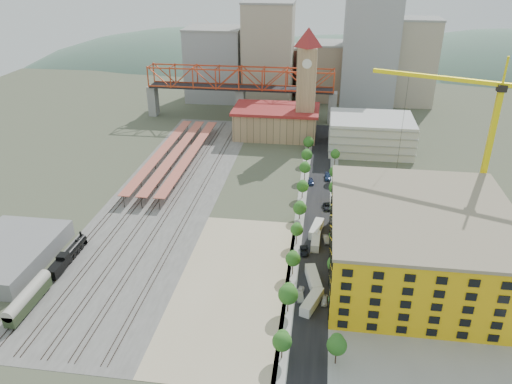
# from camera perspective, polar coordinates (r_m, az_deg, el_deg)

# --- Properties ---
(ground) EXTENTS (400.00, 400.00, 0.00)m
(ground) POSITION_cam_1_polar(r_m,az_deg,el_deg) (154.04, 0.96, -3.74)
(ground) COLOR #474C38
(ground) RESTS_ON ground
(ballast_strip) EXTENTS (36.00, 165.00, 0.06)m
(ballast_strip) POSITION_cam_1_polar(r_m,az_deg,el_deg) (176.44, -10.01, -0.08)
(ballast_strip) COLOR #605E59
(ballast_strip) RESTS_ON ground
(dirt_lot) EXTENTS (28.00, 67.00, 0.06)m
(dirt_lot) POSITION_cam_1_polar(r_m,az_deg,el_deg) (128.40, -2.62, -10.50)
(dirt_lot) COLOR tan
(dirt_lot) RESTS_ON ground
(street_asphalt) EXTENTS (12.00, 170.00, 0.06)m
(street_asphalt) POSITION_cam_1_polar(r_m,az_deg,el_deg) (166.36, 7.08, -1.55)
(street_asphalt) COLOR black
(street_asphalt) RESTS_ON ground
(sidewalk_west) EXTENTS (3.00, 170.00, 0.04)m
(sidewalk_west) POSITION_cam_1_polar(r_m,az_deg,el_deg) (166.46, 5.19, -1.43)
(sidewalk_west) COLOR gray
(sidewalk_west) RESTS_ON ground
(sidewalk_east) EXTENTS (3.00, 170.00, 0.04)m
(sidewalk_east) POSITION_cam_1_polar(r_m,az_deg,el_deg) (166.46, 8.97, -1.66)
(sidewalk_east) COLOR gray
(sidewalk_east) RESTS_ON ground
(construction_pad) EXTENTS (50.00, 90.00, 0.06)m
(construction_pad) POSITION_cam_1_polar(r_m,az_deg,el_deg) (139.23, 18.81, -8.84)
(construction_pad) COLOR gray
(construction_pad) RESTS_ON ground
(rail_tracks) EXTENTS (26.56, 160.00, 0.18)m
(rail_tracks) POSITION_cam_1_polar(r_m,az_deg,el_deg) (176.93, -10.56, -0.01)
(rail_tracks) COLOR #382B23
(rail_tracks) RESTS_ON ground
(platform_canopies) EXTENTS (16.00, 80.00, 4.12)m
(platform_canopies) POSITION_cam_1_polar(r_m,az_deg,el_deg) (200.30, -9.16, 4.44)
(platform_canopies) COLOR #AF5843
(platform_canopies) RESTS_ON ground
(station_hall) EXTENTS (38.00, 24.00, 13.10)m
(station_hall) POSITION_cam_1_polar(r_m,az_deg,el_deg) (226.85, 2.30, 8.05)
(station_hall) COLOR tan
(station_hall) RESTS_ON ground
(clock_tower) EXTENTS (12.00, 12.00, 52.00)m
(clock_tower) POSITION_cam_1_polar(r_m,az_deg,el_deg) (218.28, 5.83, 13.22)
(clock_tower) COLOR tan
(clock_tower) RESTS_ON ground
(parking_garage) EXTENTS (34.00, 26.00, 14.00)m
(parking_garage) POSITION_cam_1_polar(r_m,az_deg,el_deg) (215.30, 12.95, 6.50)
(parking_garage) COLOR silver
(parking_garage) RESTS_ON ground
(truss_bridge) EXTENTS (94.00, 9.60, 25.60)m
(truss_bridge) POSITION_cam_1_polar(r_m,az_deg,el_deg) (248.14, -1.80, 12.54)
(truss_bridge) COLOR gray
(truss_bridge) RESTS_ON ground
(construction_building) EXTENTS (44.60, 50.60, 18.80)m
(construction_building) POSITION_cam_1_polar(r_m,az_deg,el_deg) (133.72, 18.11, -5.48)
(construction_building) COLOR yellow
(construction_building) RESTS_ON ground
(warehouse) EXTENTS (22.00, 32.00, 5.00)m
(warehouse) POSITION_cam_1_polar(r_m,az_deg,el_deg) (150.84, -26.53, -6.38)
(warehouse) COLOR gray
(warehouse) RESTS_ON ground
(street_trees) EXTENTS (15.40, 124.40, 8.00)m
(street_trees) POSITION_cam_1_polar(r_m,az_deg,el_deg) (157.55, 6.98, -3.22)
(street_trees) COLOR #24601C
(street_trees) RESTS_ON ground
(skyline) EXTENTS (133.00, 46.00, 60.00)m
(skyline) POSITION_cam_1_polar(r_m,az_deg,el_deg) (280.48, 6.30, 14.79)
(skyline) COLOR #9EA0A3
(skyline) RESTS_ON ground
(distant_hills) EXTENTS (647.00, 264.00, 227.00)m
(distant_hills) POSITION_cam_1_polar(r_m,az_deg,el_deg) (423.65, 11.40, 3.82)
(distant_hills) COLOR #4C6B59
(distant_hills) RESTS_ON ground
(locomotive) EXTENTS (2.58, 19.92, 4.98)m
(locomotive) POSITION_cam_1_polar(r_m,az_deg,el_deg) (145.23, -20.59, -6.74)
(locomotive) COLOR black
(locomotive) RESTS_ON ground
(coach) EXTENTS (2.86, 16.60, 5.21)m
(coach) POSITION_cam_1_polar(r_m,az_deg,el_deg) (130.85, -24.61, -10.96)
(coach) COLOR #25351D
(coach) RESTS_ON ground
(tower_crane) EXTENTS (45.25, 19.39, 51.29)m
(tower_crane) POSITION_cam_1_polar(r_m,az_deg,el_deg) (154.66, 24.28, 6.87)
(tower_crane) COLOR yellow
(tower_crane) RESTS_ON ground
(site_trailer_a) EXTENTS (5.55, 9.80, 2.60)m
(site_trailer_a) POSITION_cam_1_polar(r_m,az_deg,el_deg) (121.43, 6.40, -12.36)
(site_trailer_a) COLOR silver
(site_trailer_a) RESTS_ON ground
(site_trailer_b) EXTENTS (4.72, 10.38, 2.75)m
(site_trailer_b) POSITION_cam_1_polar(r_m,az_deg,el_deg) (128.62, 6.56, -9.85)
(site_trailer_b) COLOR silver
(site_trailer_b) RESTS_ON ground
(site_trailer_c) EXTENTS (2.57, 8.89, 2.42)m
(site_trailer_c) POSITION_cam_1_polar(r_m,az_deg,el_deg) (144.25, 6.83, -5.61)
(site_trailer_c) COLOR silver
(site_trailer_c) RESTS_ON ground
(site_trailer_d) EXTENTS (4.34, 10.10, 2.68)m
(site_trailer_d) POSITION_cam_1_polar(r_m,az_deg,el_deg) (150.12, 6.91, -4.20)
(site_trailer_d) COLOR silver
(site_trailer_d) RESTS_ON ground
(car_0) EXTENTS (2.17, 4.10, 1.33)m
(car_0) POSITION_cam_1_polar(r_m,az_deg,el_deg) (125.31, 5.07, -11.27)
(car_0) COLOR silver
(car_0) RESTS_ON ground
(car_1) EXTENTS (2.39, 4.86, 1.53)m
(car_1) POSITION_cam_1_polar(r_m,az_deg,el_deg) (123.82, 5.02, -11.73)
(car_1) COLOR #98999D
(car_1) RESTS_ON ground
(car_2) EXTENTS (2.86, 5.34, 1.43)m
(car_2) POSITION_cam_1_polar(r_m,az_deg,el_deg) (140.58, 5.53, -6.70)
(car_2) COLOR black
(car_2) RESTS_ON ground
(car_3) EXTENTS (2.40, 4.87, 1.36)m
(car_3) POSITION_cam_1_polar(r_m,az_deg,el_deg) (181.44, 6.30, 1.15)
(car_3) COLOR navy
(car_3) RESTS_ON ground
(car_4) EXTENTS (1.74, 4.05, 1.36)m
(car_4) POSITION_cam_1_polar(r_m,az_deg,el_deg) (123.19, 7.84, -12.18)
(car_4) COLOR silver
(car_4) RESTS_ON ground
(car_5) EXTENTS (2.27, 4.64, 1.46)m
(car_5) POSITION_cam_1_polar(r_m,az_deg,el_deg) (146.46, 8.02, -5.38)
(car_5) COLOR #9E9DA2
(car_5) RESTS_ON ground
(car_6) EXTENTS (2.88, 5.19, 1.38)m
(car_6) POSITION_cam_1_polar(r_m,az_deg,el_deg) (164.56, 8.12, -1.68)
(car_6) COLOR black
(car_6) RESTS_ON ground
(car_7) EXTENTS (2.52, 5.64, 1.61)m
(car_7) POSITION_cam_1_polar(r_m,az_deg,el_deg) (186.03, 8.21, 1.73)
(car_7) COLOR navy
(car_7) RESTS_ON ground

